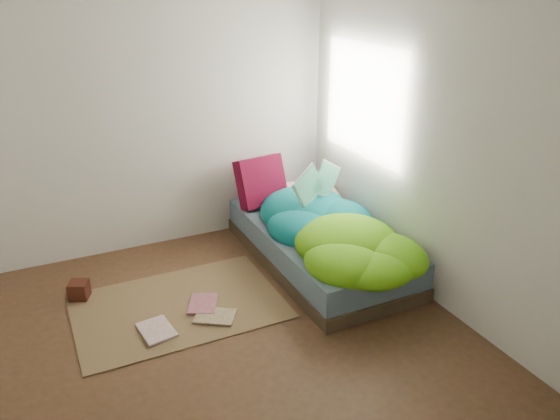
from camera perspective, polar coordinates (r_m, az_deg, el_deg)
The scene contains 12 objects.
ground at distance 4.08m, azimuth -6.31°, elevation -13.34°, with size 3.50×3.50×0.00m, color #472C1B.
room_walls at distance 3.39m, azimuth -7.35°, elevation 9.43°, with size 3.54×3.54×2.62m.
bed at distance 4.98m, azimuth 4.07°, elevation -3.69°, with size 1.00×2.00×0.34m.
duvet at distance 4.67m, azimuth 5.51°, elevation -1.06°, with size 0.96×1.84×0.34m, color #07586D, non-canonical shape.
rug at distance 4.48m, azimuth -10.56°, elevation -9.84°, with size 1.60×1.10×0.01m, color brown.
pillow_floral at distance 5.45m, azimuth 2.72°, elevation 1.54°, with size 0.59×0.36×0.13m, color white.
pillow_magenta at distance 5.32m, azimuth -1.99°, elevation 2.99°, with size 0.48×0.15×0.48m, color #480419.
open_book at distance 4.82m, azimuth 4.02°, elevation 3.92°, with size 0.49×0.11×0.30m, color green, non-canonical shape.
wooden_box at distance 4.75m, azimuth -20.26°, elevation -7.84°, with size 0.14×0.14×0.14m, color #34140B.
floor_book_a at distance 4.19m, azimuth -14.22°, elevation -12.57°, with size 0.22×0.31×0.02m, color silver.
floor_book_b at distance 4.45m, azimuth -9.49°, elevation -9.68°, with size 0.22×0.29×0.03m, color #BB6C82.
floor_book_c at distance 4.20m, azimuth -7.14°, elevation -11.82°, with size 0.22×0.30×0.02m, color tan.
Camera 1 is at (-1.01, -3.12, 2.43)m, focal length 35.00 mm.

